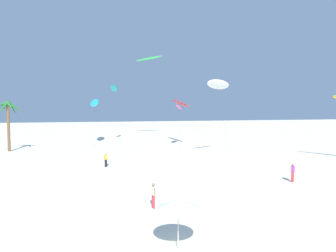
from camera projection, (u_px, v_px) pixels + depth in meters
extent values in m
cylinder|color=brown|center=(9.00, 127.00, 44.90)|extent=(0.42, 0.42, 7.66)
cone|color=#23662D|center=(16.00, 107.00, 44.92)|extent=(2.55, 0.77, 2.01)
cone|color=#23662D|center=(12.00, 108.00, 45.69)|extent=(1.48, 2.35, 2.26)
cone|color=#23662D|center=(4.00, 106.00, 45.44)|extent=(2.16, 2.44, 1.49)
cone|color=#23662D|center=(3.00, 108.00, 43.77)|extent=(1.58, 2.35, 2.23)
cone|color=#23662D|center=(10.00, 106.00, 43.88)|extent=(1.81, 2.56, 1.75)
ellipsoid|color=red|center=(180.00, 103.00, 55.13)|extent=(1.67, 8.97, 2.30)
ellipsoid|color=#EA5193|center=(180.00, 103.00, 55.13)|extent=(1.04, 9.03, 1.85)
cylinder|color=#4C4C51|center=(195.00, 125.00, 50.91)|extent=(2.68, 9.92, 7.72)
ellipsoid|color=#EA5193|center=(179.00, 107.00, 51.13)|extent=(3.00, 4.98, 1.50)
ellipsoid|color=blue|center=(179.00, 107.00, 51.13)|extent=(2.46, 4.77, 1.06)
cylinder|color=#4C4C51|center=(179.00, 128.00, 48.33)|extent=(1.60, 5.82, 6.90)
ellipsoid|color=green|center=(149.00, 58.00, 69.51)|extent=(6.58, 3.84, 1.88)
ellipsoid|color=purple|center=(149.00, 58.00, 69.51)|extent=(6.46, 3.22, 1.41)
cylinder|color=#4C4C51|center=(152.00, 97.00, 66.65)|extent=(0.31, 6.98, 18.85)
ellipsoid|color=#19B2B7|center=(95.00, 103.00, 56.29)|extent=(2.01, 7.57, 2.43)
ellipsoid|color=purple|center=(95.00, 102.00, 56.29)|extent=(0.86, 7.59, 2.05)
cylinder|color=#4C4C51|center=(94.00, 124.00, 52.55)|extent=(0.22, 8.18, 7.79)
ellipsoid|color=white|center=(218.00, 84.00, 39.46)|extent=(5.02, 3.67, 1.64)
ellipsoid|color=blue|center=(218.00, 84.00, 39.46)|extent=(4.72, 3.17, 0.77)
cylinder|color=#4C4C51|center=(224.00, 122.00, 38.45)|extent=(0.41, 2.81, 9.89)
ellipsoid|color=#19B2B7|center=(114.00, 88.00, 59.51)|extent=(2.42, 5.48, 1.95)
ellipsoid|color=white|center=(114.00, 88.00, 59.51)|extent=(1.76, 5.50, 1.36)
cylinder|color=#4C4C51|center=(118.00, 115.00, 55.63)|extent=(0.66, 8.87, 10.85)
cylinder|color=black|center=(105.00, 163.00, 32.79)|extent=(0.14, 0.14, 0.85)
cylinder|color=black|center=(107.00, 163.00, 32.90)|extent=(0.14, 0.14, 0.85)
cube|color=yellow|center=(106.00, 157.00, 32.81)|extent=(0.36, 0.32, 0.53)
cylinder|color=tan|center=(104.00, 158.00, 32.67)|extent=(0.09, 0.09, 0.56)
cylinder|color=tan|center=(107.00, 157.00, 32.95)|extent=(0.09, 0.09, 0.56)
sphere|color=tan|center=(106.00, 154.00, 32.79)|extent=(0.21, 0.21, 0.21)
cylinder|color=red|center=(153.00, 201.00, 19.13)|extent=(0.14, 0.14, 0.89)
cylinder|color=red|center=(154.00, 202.00, 18.99)|extent=(0.14, 0.14, 0.89)
cube|color=white|center=(153.00, 191.00, 19.02)|extent=(0.27, 0.34, 0.55)
cylinder|color=#9E7051|center=(152.00, 191.00, 19.21)|extent=(0.09, 0.09, 0.56)
cylinder|color=#9E7051|center=(155.00, 192.00, 18.84)|extent=(0.09, 0.09, 0.56)
sphere|color=#9E7051|center=(153.00, 185.00, 19.00)|extent=(0.21, 0.21, 0.21)
cylinder|color=red|center=(292.00, 177.00, 25.91)|extent=(0.14, 0.14, 0.89)
cylinder|color=red|center=(293.00, 177.00, 25.98)|extent=(0.14, 0.14, 0.89)
cube|color=purple|center=(293.00, 169.00, 25.90)|extent=(0.33, 0.26, 0.58)
cylinder|color=tan|center=(291.00, 170.00, 25.81)|extent=(0.09, 0.09, 0.56)
cylinder|color=tan|center=(294.00, 169.00, 26.00)|extent=(0.09, 0.09, 0.56)
sphere|color=tan|center=(293.00, 164.00, 25.88)|extent=(0.21, 0.21, 0.21)
cylinder|color=beige|center=(178.00, 229.00, 13.36)|extent=(0.05, 0.05, 1.97)
cone|color=white|center=(178.00, 205.00, 13.29)|extent=(2.17, 2.17, 0.45)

